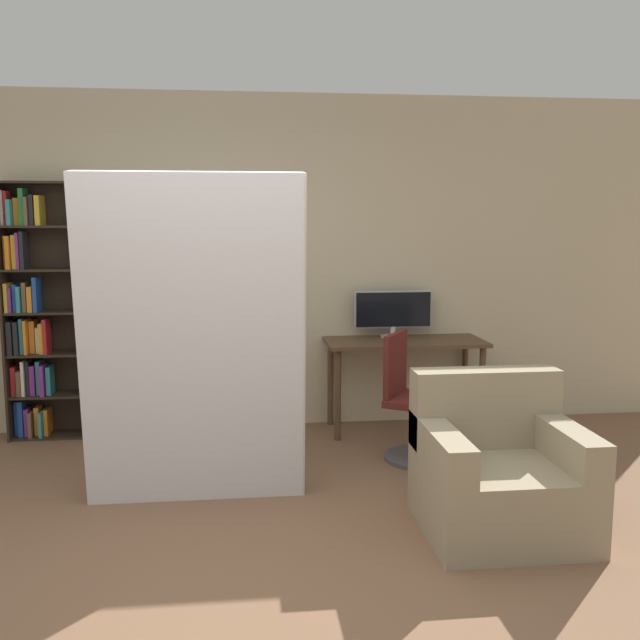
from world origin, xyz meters
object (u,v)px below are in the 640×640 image
object	(u,v)px
monitor	(393,312)
armchair	(498,472)
office_chair	(414,410)
mattress_near	(195,341)
bookshelf	(38,316)

from	to	relation	value
monitor	armchair	world-z (taller)	monitor
monitor	office_chair	xyz separation A→B (m)	(-0.03, -0.86, -0.59)
monitor	mattress_near	world-z (taller)	mattress_near
office_chair	bookshelf	bearing A→B (deg)	162.59
office_chair	mattress_near	world-z (taller)	mattress_near
bookshelf	mattress_near	world-z (taller)	bookshelf
office_chair	armchair	distance (m)	1.20
office_chair	monitor	bearing A→B (deg)	87.96
armchair	monitor	bearing A→B (deg)	94.11
bookshelf	armchair	size ratio (longest dim) A/B	2.34
monitor	armchair	distance (m)	2.15
monitor	office_chair	distance (m)	1.05
mattress_near	monitor	bearing A→B (deg)	43.79
bookshelf	armchair	world-z (taller)	bookshelf
monitor	bookshelf	bearing A→B (deg)	179.80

